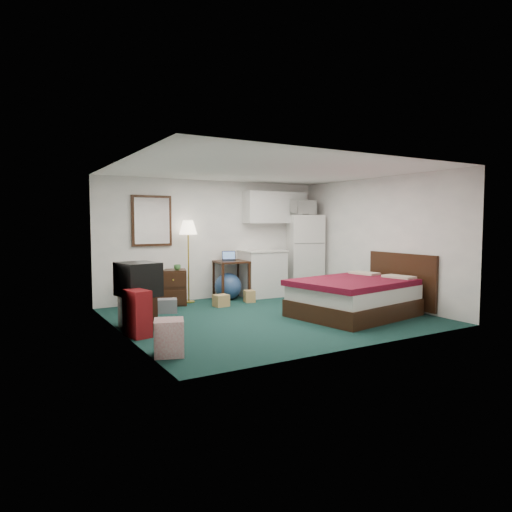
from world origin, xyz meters
TOP-DOWN VIEW (x-y plane):
  - floor at (0.00, 0.00)m, footprint 5.00×4.50m
  - ceiling at (0.00, 0.00)m, footprint 5.00×4.50m
  - walls at (0.00, 0.00)m, footprint 5.01×4.51m
  - mirror at (-1.35, 2.22)m, footprint 0.80×0.06m
  - upper_cabinets at (1.45, 2.08)m, footprint 1.50×0.35m
  - headboard at (2.46, -0.70)m, footprint 0.06×1.56m
  - dresser at (-1.29, 1.98)m, footprint 1.11×0.76m
  - floor_lamp at (-0.67, 2.02)m, footprint 0.45×0.45m
  - desk at (0.25, 1.93)m, footprint 0.70×0.70m
  - exercise_ball at (0.16, 1.89)m, footprint 0.58×0.58m
  - kitchen_counter at (1.01, 1.91)m, footprint 0.92×0.71m
  - fridge at (2.13, 1.88)m, footprint 0.93×0.93m
  - bed at (1.29, -0.70)m, footprint 2.18×1.83m
  - tv_stand at (-2.21, 0.30)m, footprint 0.54×0.58m
  - suitcase at (-2.35, -0.23)m, footprint 0.34×0.46m
  - retail_box at (-2.28, -1.33)m, footprint 0.45×0.45m
  - file_bin at (-1.42, 1.21)m, footprint 0.42×0.36m
  - cardboard_box_a at (-0.31, 1.26)m, footprint 0.29×0.25m
  - cardboard_box_b at (0.40, 1.41)m, footprint 0.25×0.28m
  - laptop at (0.21, 1.94)m, footprint 0.36×0.33m
  - crt_tv at (-2.19, 0.28)m, footprint 0.67×0.70m
  - microwave at (2.04, 1.86)m, footprint 0.69×0.56m
  - book_a at (-1.57, 2.06)m, footprint 0.15×0.08m
  - book_b at (-1.34, 2.04)m, footprint 0.15×0.11m
  - mug at (-1.00, 1.78)m, footprint 0.17×0.16m

SIDE VIEW (x-z plane):
  - floor at x=0.00m, z-range -0.01..0.01m
  - cardboard_box_a at x=-0.31m, z-range 0.00..0.23m
  - cardboard_box_b at x=0.40m, z-range 0.00..0.24m
  - file_bin at x=-1.42m, z-range 0.00..0.25m
  - retail_box at x=-2.28m, z-range 0.00..0.44m
  - tv_stand at x=-2.21m, z-range 0.00..0.50m
  - exercise_ball at x=0.16m, z-range 0.00..0.56m
  - bed at x=1.29m, z-range 0.00..0.63m
  - suitcase at x=-2.35m, z-range 0.00..0.67m
  - dresser at x=-1.29m, z-range 0.00..0.69m
  - desk at x=0.25m, z-range 0.00..0.81m
  - kitchen_counter at x=1.01m, z-range 0.00..0.98m
  - headboard at x=2.46m, z-range 0.05..1.05m
  - crt_tv at x=-2.19m, z-range 0.50..1.01m
  - mug at x=-1.00m, z-range 0.69..0.83m
  - book_a at x=-1.57m, z-range 0.69..0.91m
  - book_b at x=-1.34m, z-range 0.69..0.91m
  - floor_lamp at x=-0.67m, z-range 0.00..1.66m
  - fridge at x=2.13m, z-range 0.00..1.78m
  - laptop at x=0.21m, z-range 0.81..1.01m
  - walls at x=0.00m, z-range 0.00..2.50m
  - mirror at x=-1.35m, z-range 1.15..2.15m
  - upper_cabinets at x=1.45m, z-range 1.60..2.30m
  - microwave at x=2.04m, z-range 1.78..2.20m
  - ceiling at x=0.00m, z-range 2.50..2.50m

